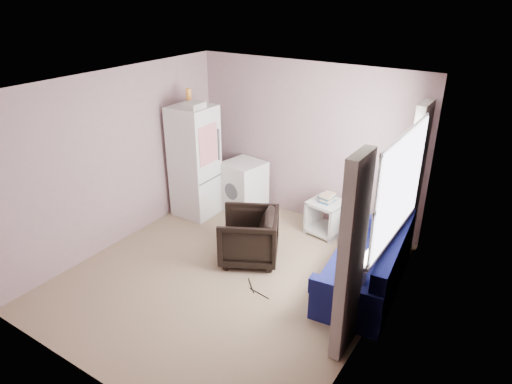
% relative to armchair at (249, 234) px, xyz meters
% --- Properties ---
extents(room, '(3.84, 4.24, 2.54)m').
position_rel_armchair_xyz_m(room, '(0.02, -0.48, 0.86)').
color(room, '#947B61').
rests_on(room, ground).
extents(armchair, '(0.99, 1.01, 0.79)m').
position_rel_armchair_xyz_m(armchair, '(0.00, 0.00, 0.00)').
color(armchair, black).
rests_on(armchair, ground).
extents(fridge, '(0.64, 0.63, 2.06)m').
position_rel_armchair_xyz_m(fridge, '(-1.52, 0.71, 0.53)').
color(fridge, silver).
rests_on(fridge, ground).
extents(washing_machine, '(0.69, 0.69, 0.85)m').
position_rel_armchair_xyz_m(washing_machine, '(-0.93, 1.25, 0.05)').
color(washing_machine, silver).
rests_on(washing_machine, ground).
extents(side_table, '(0.55, 0.55, 0.67)m').
position_rel_armchair_xyz_m(side_table, '(0.58, 1.25, -0.08)').
color(side_table, '#B3B2AF').
rests_on(side_table, ground).
extents(sofa, '(1.01, 1.89, 0.81)m').
position_rel_armchair_xyz_m(sofa, '(1.63, 0.24, -0.10)').
color(sofa, '#121654').
rests_on(sofa, ground).
extents(window_dressing, '(0.17, 2.62, 2.18)m').
position_rel_armchair_xyz_m(window_dressing, '(1.78, 0.21, 0.71)').
color(window_dressing, white).
rests_on(window_dressing, ground).
extents(floor_cables, '(0.45, 0.23, 0.01)m').
position_rel_armchair_xyz_m(floor_cables, '(0.46, -0.55, -0.39)').
color(floor_cables, black).
rests_on(floor_cables, ground).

